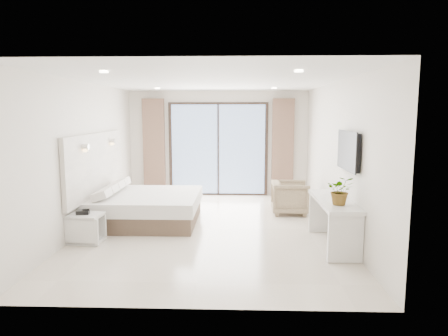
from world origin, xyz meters
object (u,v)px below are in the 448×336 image
(console_desk, at_px, (333,212))
(armchair, at_px, (290,196))
(bed, at_px, (146,207))
(nightstand, at_px, (86,228))

(console_desk, xyz_separation_m, armchair, (-0.42, 2.09, -0.18))
(console_desk, relative_size, armchair, 2.17)
(bed, height_order, console_desk, console_desk)
(nightstand, bearing_deg, armchair, 35.82)
(console_desk, bearing_deg, armchair, 101.22)
(bed, xyz_separation_m, nightstand, (-0.71, -1.27, -0.06))
(nightstand, distance_m, armchair, 4.18)
(bed, relative_size, nightstand, 3.55)
(armchair, bearing_deg, bed, 106.31)
(nightstand, height_order, console_desk, console_desk)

